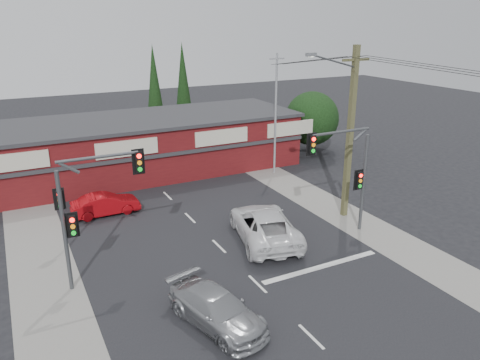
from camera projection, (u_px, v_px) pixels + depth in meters
name	position (u px, v px, depth m)	size (l,w,h in m)	color
ground	(243.00, 270.00, 22.28)	(120.00, 120.00, 0.00)	black
road_strip	(202.00, 230.00, 26.48)	(14.00, 70.00, 0.01)	black
verge_left	(41.00, 264.00, 22.80)	(3.00, 70.00, 0.02)	gray
verge_right	(324.00, 204.00, 30.15)	(3.00, 70.00, 0.02)	gray
stop_line	(321.00, 267.00, 22.52)	(6.50, 0.35, 0.01)	silver
white_suv	(264.00, 225.00, 25.05)	(2.85, 6.19, 1.72)	silver
silver_suv	(217.00, 309.00, 18.09)	(1.92, 4.73, 1.37)	#999B9E
red_sedan	(106.00, 204.00, 28.36)	(1.40, 4.01, 1.32)	#A1090F
lane_dashes	(204.00, 231.00, 26.28)	(0.12, 47.14, 0.01)	silver
shop_building	(128.00, 147.00, 35.42)	(27.30, 8.40, 4.22)	#4E0F12
tree_cluster	(310.00, 121.00, 40.64)	(5.90, 5.10, 5.50)	#2D2116
conifer_near	(154.00, 87.00, 42.16)	(1.80, 1.80, 9.25)	#2D2116
conifer_far	(183.00, 82.00, 45.35)	(1.80, 1.80, 9.25)	#2D2116
traffic_mast_left	(87.00, 202.00, 19.90)	(3.77, 0.27, 5.97)	#47494C
traffic_mast_right	(349.00, 166.00, 24.79)	(3.96, 0.27, 5.97)	#47494C
pedestal_signal	(60.00, 207.00, 23.42)	(0.55, 0.27, 3.38)	#47494C
utility_pole	(349.00, 128.00, 26.63)	(4.38, 0.59, 10.00)	brown
steel_pole	(276.00, 113.00, 34.70)	(1.20, 0.16, 9.00)	gray
power_lines	(436.00, 73.00, 20.90)	(2.01, 29.00, 1.22)	black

